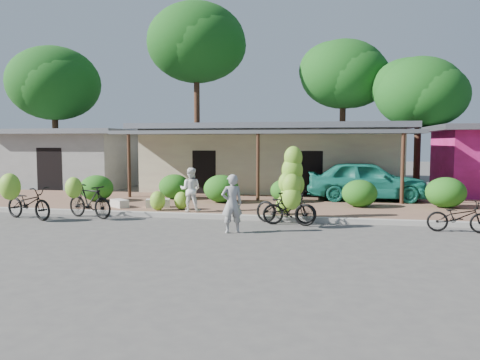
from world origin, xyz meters
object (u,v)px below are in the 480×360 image
object	(u,v)px
bike_far_left	(26,200)
bike_left	(88,199)
bike_far_right	(459,217)
sack_near	(158,203)
bike_center	(288,194)
bike_right	(290,203)
tree_near_right	(415,91)
tree_back_left	(52,82)
sack_far	(120,203)
teal_van	(366,180)
tree_far_center	(194,42)
vendor	(232,204)
bystander	(191,190)
tree_center_right	(340,73)

from	to	relation	value
bike_far_left	bike_left	bearing A→B (deg)	-54.00
bike_far_right	sack_near	size ratio (longest dim) A/B	2.00
bike_center	bike_right	distance (m)	0.54
tree_near_right	tree_back_left	bearing A→B (deg)	-175.91
sack_near	sack_far	distance (m)	1.40
bike_far_left	teal_van	distance (m)	12.71
bike_left	bike_far_right	world-z (taller)	bike_left
tree_back_left	bike_center	size ratio (longest dim) A/B	3.46
bike_left	bike_right	world-z (taller)	bike_right
tree_near_right	tree_far_center	bearing A→B (deg)	173.42
vendor	bike_far_left	bearing A→B (deg)	-32.09
sack_near	teal_van	size ratio (longest dim) A/B	0.18
tree_back_left	teal_van	distance (m)	19.72
bike_far_left	vendor	size ratio (longest dim) A/B	1.31
tree_far_center	bystander	distance (m)	16.13
tree_center_right	bike_far_left	world-z (taller)	tree_center_right
tree_near_right	bike_center	xyz separation A→B (m)	(-5.65, -12.94, -4.40)
bike_far_left	sack_near	world-z (taller)	bike_far_left
vendor	teal_van	bearing A→B (deg)	-144.53
bike_far_left	bike_left	distance (m)	1.92
tree_back_left	teal_van	world-z (taller)	tree_back_left
tree_center_right	bike_right	xyz separation A→B (m)	(-1.55, -15.42, -5.96)
bike_far_left	sack_near	xyz separation A→B (m)	(3.42, 2.72, -0.36)
bike_far_right	bike_center	bearing A→B (deg)	86.89
bike_far_right	vendor	world-z (taller)	vendor
bike_left	vendor	xyz separation A→B (m)	(5.14, -1.46, 0.19)
sack_near	sack_far	bearing A→B (deg)	-169.84
bike_left	bystander	size ratio (longest dim) A/B	1.28
sack_far	teal_van	bearing A→B (deg)	23.55
tree_center_right	bike_center	xyz separation A→B (m)	(-1.65, -14.94, -5.75)
tree_far_center	bike_far_left	bearing A→B (deg)	-93.59
tree_back_left	bike_far_left	distance (m)	15.33
tree_back_left	teal_van	xyz separation A→B (m)	(18.02, -6.11, -5.16)
teal_van	tree_center_right	bearing A→B (deg)	4.10
tree_far_center	bystander	size ratio (longest dim) A/B	7.40
bike_center	vendor	size ratio (longest dim) A/B	1.46
vendor	sack_far	bearing A→B (deg)	-59.21
sack_far	teal_van	size ratio (longest dim) A/B	0.16
tree_center_right	sack_near	distance (m)	16.11
tree_far_center	tree_center_right	world-z (taller)	tree_far_center
tree_back_left	tree_far_center	world-z (taller)	tree_far_center
bike_center	bystander	xyz separation A→B (m)	(-3.42, 0.93, -0.02)
bike_far_left	vendor	bearing A→B (deg)	-79.83
tree_far_center	vendor	world-z (taller)	tree_far_center
tree_near_right	sack_near	xyz separation A→B (m)	(-10.55, -11.27, -5.01)
tree_back_left	tree_far_center	xyz separation A→B (m)	(8.00, 3.00, 2.66)
tree_center_right	sack_far	bearing A→B (deg)	-120.40
tree_center_right	bystander	xyz separation A→B (m)	(-5.07, -14.01, -5.76)
tree_near_right	sack_near	distance (m)	16.23
bike_far_right	teal_van	xyz separation A→B (m)	(-2.09, 5.93, 0.49)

